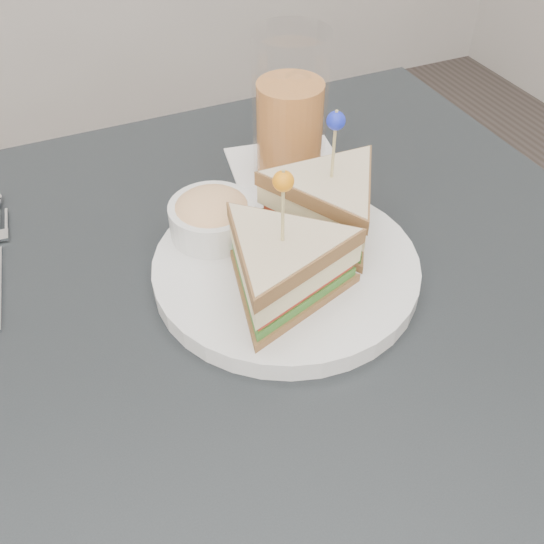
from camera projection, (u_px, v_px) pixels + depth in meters
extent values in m
cube|color=black|center=(266.00, 334.00, 0.55)|extent=(0.80, 0.80, 0.03)
cylinder|color=black|center=(364.00, 280.00, 1.14)|extent=(0.04, 0.04, 0.72)
cylinder|color=silver|center=(286.00, 270.00, 0.58)|extent=(0.30, 0.30, 0.01)
cylinder|color=silver|center=(286.00, 262.00, 0.57)|extent=(0.30, 0.30, 0.00)
cylinder|color=tan|center=(283.00, 213.00, 0.48)|extent=(0.00, 0.00, 0.08)
sphere|color=orange|center=(283.00, 181.00, 0.46)|extent=(0.02, 0.02, 0.02)
cylinder|color=tan|center=(334.00, 151.00, 0.55)|extent=(0.00, 0.00, 0.08)
sphere|color=#1826B6|center=(336.00, 121.00, 0.53)|extent=(0.02, 0.02, 0.02)
cylinder|color=silver|center=(213.00, 221.00, 0.59)|extent=(0.10, 0.10, 0.04)
ellipsoid|color=#E0B772|center=(212.00, 210.00, 0.58)|extent=(0.09, 0.09, 0.03)
cube|color=white|center=(289.00, 171.00, 0.71)|extent=(0.15, 0.15, 0.00)
cylinder|color=#C97838|center=(290.00, 127.00, 0.68)|extent=(0.09, 0.09, 0.10)
cylinder|color=white|center=(290.00, 106.00, 0.66)|extent=(0.10, 0.10, 0.16)
cube|color=white|center=(298.00, 83.00, 0.65)|extent=(0.03, 0.03, 0.02)
cube|color=white|center=(280.00, 95.00, 0.64)|extent=(0.03, 0.03, 0.02)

